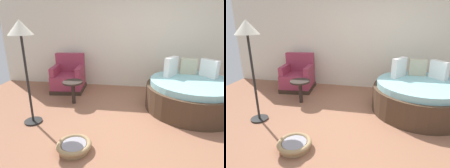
# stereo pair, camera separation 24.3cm
# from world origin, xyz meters

# --- Properties ---
(ground_plane) EXTENTS (8.00, 8.00, 0.02)m
(ground_plane) POSITION_xyz_m (0.00, 0.00, -0.01)
(ground_plane) COLOR #936047
(back_wall) EXTENTS (8.00, 0.12, 2.91)m
(back_wall) POSITION_xyz_m (0.00, 2.36, 1.45)
(back_wall) COLOR silver
(back_wall) RESTS_ON ground_plane
(round_daybed) EXTENTS (1.87, 1.87, 1.04)m
(round_daybed) POSITION_xyz_m (1.05, 1.05, 0.32)
(round_daybed) COLOR #473323
(round_daybed) RESTS_ON ground_plane
(red_armchair) EXTENTS (0.87, 0.87, 0.94)m
(red_armchair) POSITION_xyz_m (-1.89, 1.78, 0.33)
(red_armchair) COLOR #38281E
(red_armchair) RESTS_ON ground_plane
(pet_basket) EXTENTS (0.51, 0.51, 0.13)m
(pet_basket) POSITION_xyz_m (-0.93, -0.66, 0.07)
(pet_basket) COLOR #9E7F56
(pet_basket) RESTS_ON ground_plane
(side_table) EXTENTS (0.44, 0.44, 0.52)m
(side_table) POSITION_xyz_m (-1.48, 0.94, 0.43)
(side_table) COLOR #2D231E
(side_table) RESTS_ON ground_plane
(floor_lamp) EXTENTS (0.40, 0.40, 1.82)m
(floor_lamp) POSITION_xyz_m (-1.95, 0.02, 1.53)
(floor_lamp) COLOR black
(floor_lamp) RESTS_ON ground_plane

